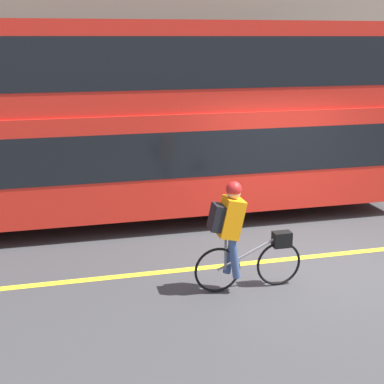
# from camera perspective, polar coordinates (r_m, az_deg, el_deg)

# --- Properties ---
(ground_plane) EXTENTS (80.00, 80.00, 0.00)m
(ground_plane) POSITION_cam_1_polar(r_m,az_deg,el_deg) (8.77, 12.95, -7.34)
(ground_plane) COLOR #38383A
(road_center_line) EXTENTS (50.00, 0.14, 0.01)m
(road_center_line) POSITION_cam_1_polar(r_m,az_deg,el_deg) (8.96, 12.31, -6.78)
(road_center_line) COLOR yellow
(road_center_line) RESTS_ON ground_plane
(sidewalk_curb) EXTENTS (60.00, 1.80, 0.10)m
(sidewalk_curb) POSITION_cam_1_polar(r_m,az_deg,el_deg) (13.91, 2.26, 2.08)
(sidewalk_curb) COLOR gray
(sidewalk_curb) RESTS_ON ground_plane
(building_facade) EXTENTS (60.00, 0.30, 6.43)m
(building_facade) POSITION_cam_1_polar(r_m,az_deg,el_deg) (14.51, 1.21, 15.29)
(building_facade) COLOR gray
(building_facade) RESTS_ON ground_plane
(bus) EXTENTS (10.56, 2.60, 3.72)m
(bus) POSITION_cam_1_polar(r_m,az_deg,el_deg) (10.32, -6.92, 8.47)
(bus) COLOR black
(bus) RESTS_ON ground_plane
(cyclist_on_bike) EXTENTS (1.58, 0.32, 1.59)m
(cyclist_on_bike) POSITION_cam_1_polar(r_m,az_deg,el_deg) (7.38, 4.93, -4.34)
(cyclist_on_bike) COLOR black
(cyclist_on_bike) RESTS_ON ground_plane
(trash_bin) EXTENTS (0.56, 0.56, 0.86)m
(trash_bin) POSITION_cam_1_polar(r_m,az_deg,el_deg) (15.29, 16.81, 4.54)
(trash_bin) COLOR #194C23
(trash_bin) RESTS_ON sidewalk_curb
(street_sign_post) EXTENTS (0.36, 0.09, 2.35)m
(street_sign_post) POSITION_cam_1_polar(r_m,az_deg,el_deg) (13.02, -12.87, 6.87)
(street_sign_post) COLOR #59595B
(street_sign_post) RESTS_ON sidewalk_curb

